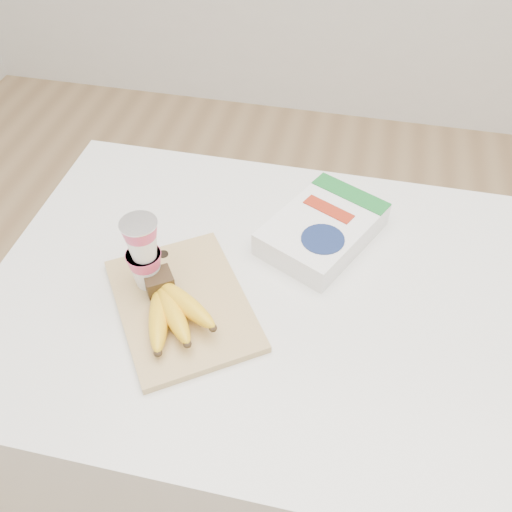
{
  "coord_description": "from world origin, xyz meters",
  "views": [
    {
      "loc": [
        0.07,
        -0.67,
        1.63
      ],
      "look_at": [
        -0.08,
        0.04,
        0.88
      ],
      "focal_mm": 40.0,
      "sensor_mm": 36.0,
      "label": 1
    }
  ],
  "objects_px": {
    "yogurt_stack": "(143,252)",
    "cereal_box": "(323,229)",
    "table": "(287,412)",
    "bananas": "(171,308)",
    "cutting_board": "(183,304)"
  },
  "relations": [
    {
      "from": "cutting_board",
      "to": "yogurt_stack",
      "type": "bearing_deg",
      "value": 123.7
    },
    {
      "from": "table",
      "to": "cutting_board",
      "type": "distance_m",
      "value": 0.47
    },
    {
      "from": "table",
      "to": "cutting_board",
      "type": "xyz_separation_m",
      "value": [
        -0.19,
        -0.07,
        0.43
      ]
    },
    {
      "from": "yogurt_stack",
      "to": "cereal_box",
      "type": "height_order",
      "value": "yogurt_stack"
    },
    {
      "from": "table",
      "to": "bananas",
      "type": "distance_m",
      "value": 0.51
    },
    {
      "from": "table",
      "to": "bananas",
      "type": "xyz_separation_m",
      "value": [
        -0.2,
        -0.11,
        0.46
      ]
    },
    {
      "from": "yogurt_stack",
      "to": "cereal_box",
      "type": "bearing_deg",
      "value": 34.69
    },
    {
      "from": "table",
      "to": "cutting_board",
      "type": "height_order",
      "value": "cutting_board"
    },
    {
      "from": "cutting_board",
      "to": "yogurt_stack",
      "type": "distance_m",
      "value": 0.12
    },
    {
      "from": "yogurt_stack",
      "to": "cereal_box",
      "type": "xyz_separation_m",
      "value": [
        0.29,
        0.2,
        -0.07
      ]
    },
    {
      "from": "bananas",
      "to": "yogurt_stack",
      "type": "xyz_separation_m",
      "value": [
        -0.06,
        0.06,
        0.06
      ]
    },
    {
      "from": "bananas",
      "to": "cutting_board",
      "type": "bearing_deg",
      "value": 79.21
    },
    {
      "from": "cutting_board",
      "to": "cereal_box",
      "type": "height_order",
      "value": "cereal_box"
    },
    {
      "from": "table",
      "to": "cereal_box",
      "type": "distance_m",
      "value": 0.48
    },
    {
      "from": "cereal_box",
      "to": "yogurt_stack",
      "type": "bearing_deg",
      "value": -119.19
    }
  ]
}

